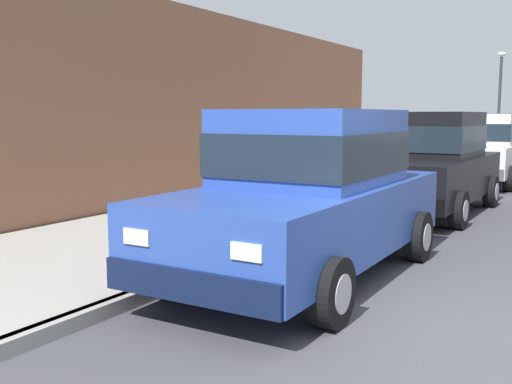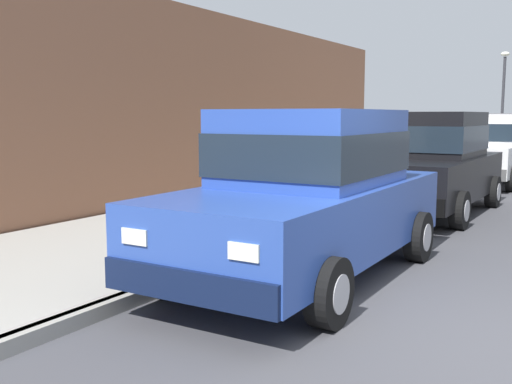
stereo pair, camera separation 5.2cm
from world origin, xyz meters
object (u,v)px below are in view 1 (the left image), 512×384
(car_blue_sedan, at_px, (309,192))
(street_lamp, at_px, (500,91))
(fire_hydrant, at_px, (329,191))
(car_black_sedan, at_px, (429,162))
(car_white_hatchback, at_px, (484,148))
(dog_tan, at_px, (203,205))

(car_blue_sedan, bearing_deg, street_lamp, 93.60)
(fire_hydrant, bearing_deg, car_blue_sedan, -69.29)
(car_blue_sedan, bearing_deg, car_black_sedan, 90.27)
(car_white_hatchback, height_order, dog_tan, car_white_hatchback)
(car_blue_sedan, relative_size, car_black_sedan, 1.00)
(fire_hydrant, distance_m, street_lamp, 17.85)
(dog_tan, xyz_separation_m, fire_hydrant, (1.19, 2.28, 0.05))
(car_black_sedan, distance_m, fire_hydrant, 2.08)
(dog_tan, distance_m, fire_hydrant, 2.57)
(street_lamp, bearing_deg, car_blue_sedan, -86.40)
(fire_hydrant, height_order, street_lamp, street_lamp)
(dog_tan, bearing_deg, fire_hydrant, 62.43)
(dog_tan, xyz_separation_m, street_lamp, (1.29, 19.96, 2.48))
(car_white_hatchback, distance_m, fire_hydrant, 6.99)
(dog_tan, distance_m, street_lamp, 20.16)
(car_white_hatchback, relative_size, fire_hydrant, 5.27)
(fire_hydrant, bearing_deg, street_lamp, 89.68)
(car_white_hatchback, height_order, fire_hydrant, car_white_hatchback)
(car_blue_sedan, height_order, car_black_sedan, same)
(car_blue_sedan, relative_size, car_white_hatchback, 1.21)
(car_white_hatchback, bearing_deg, dog_tan, -106.25)
(car_white_hatchback, bearing_deg, car_blue_sedan, -90.04)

